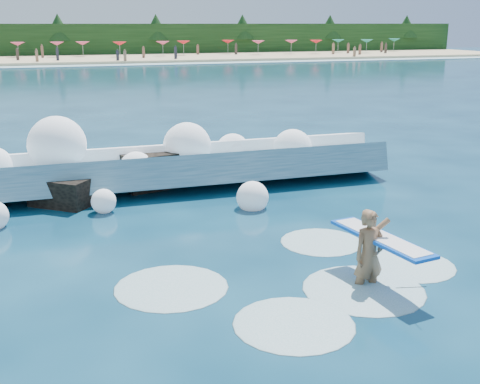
% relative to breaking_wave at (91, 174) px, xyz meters
% --- Properties ---
extents(ground, '(200.00, 200.00, 0.00)m').
position_rel_breaking_wave_xyz_m(ground, '(1.56, -7.52, -0.58)').
color(ground, '#082B43').
rests_on(ground, ground).
extents(beach, '(140.00, 20.00, 0.40)m').
position_rel_breaking_wave_xyz_m(beach, '(1.56, 70.48, -0.38)').
color(beach, tan).
rests_on(beach, ground).
extents(wet_band, '(140.00, 5.00, 0.08)m').
position_rel_breaking_wave_xyz_m(wet_band, '(1.56, 59.48, -0.54)').
color(wet_band, silver).
rests_on(wet_band, ground).
extents(treeline, '(140.00, 4.00, 5.00)m').
position_rel_breaking_wave_xyz_m(treeline, '(1.56, 80.48, 1.92)').
color(treeline, black).
rests_on(treeline, ground).
extents(breaking_wave, '(19.22, 2.94, 1.66)m').
position_rel_breaking_wave_xyz_m(breaking_wave, '(0.00, 0.00, 0.00)').
color(breaking_wave, '#356E84').
rests_on(breaking_wave, ground).
extents(rock_cluster, '(8.06, 3.25, 1.33)m').
position_rel_breaking_wave_xyz_m(rock_cluster, '(-1.22, -0.28, -0.16)').
color(rock_cluster, black).
rests_on(rock_cluster, ground).
extents(surfer_with_board, '(1.14, 3.04, 1.91)m').
position_rel_breaking_wave_xyz_m(surfer_with_board, '(4.73, -8.88, 0.13)').
color(surfer_with_board, '#8A6040').
rests_on(surfer_with_board, ground).
extents(wave_spray, '(15.34, 4.84, 2.53)m').
position_rel_breaking_wave_xyz_m(wave_spray, '(-0.04, -0.07, 0.56)').
color(wave_spray, white).
rests_on(wave_spray, ground).
extents(surf_foam, '(8.54, 5.69, 0.12)m').
position_rel_breaking_wave_xyz_m(surf_foam, '(3.81, -8.51, -0.58)').
color(surf_foam, silver).
rests_on(surf_foam, ground).
extents(beach_umbrellas, '(113.61, 6.17, 0.50)m').
position_rel_breaking_wave_xyz_m(beach_umbrellas, '(1.54, 72.87, 1.67)').
color(beach_umbrellas, red).
rests_on(beach_umbrellas, ground).
extents(beachgoers, '(104.22, 13.69, 1.92)m').
position_rel_breaking_wave_xyz_m(beachgoers, '(-1.44, 67.88, 0.53)').
color(beachgoers, '#3F332D').
rests_on(beachgoers, ground).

